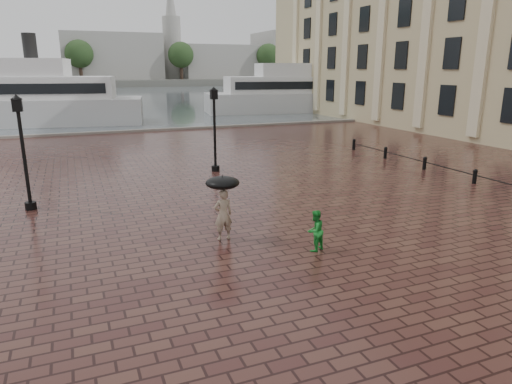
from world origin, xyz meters
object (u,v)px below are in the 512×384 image
child_pedestrian (315,231)px  ferry_near (1,98)px  street_lamps (54,133)px  ferry_far (304,92)px  adult_pedestrian (223,215)px

child_pedestrian → ferry_near: 41.81m
street_lamps → child_pedestrian: street_lamps is taller
ferry_near → ferry_far: bearing=13.4°
adult_pedestrian → ferry_far: 46.77m
adult_pedestrian → child_pedestrian: 3.07m
adult_pedestrian → ferry_far: (24.11, 40.05, 1.64)m
street_lamps → ferry_near: 26.86m
street_lamps → ferry_far: bearing=44.4°
adult_pedestrian → child_pedestrian: bearing=138.3°
child_pedestrian → ferry_far: ferry_far is taller
street_lamps → ferry_near: (-5.27, 26.34, 0.30)m
adult_pedestrian → ferry_far: ferry_far is taller
adult_pedestrian → street_lamps: bearing=-66.9°
street_lamps → ferry_near: size_ratio=0.56×
ferry_far → child_pedestrian: bearing=-108.9°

